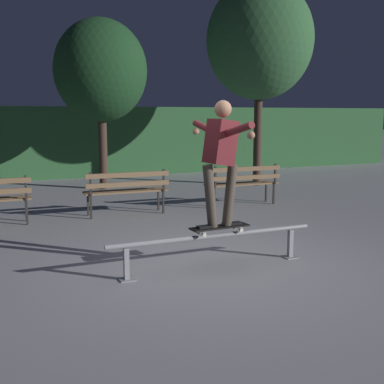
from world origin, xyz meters
TOP-DOWN VIEW (x-y plane):
  - ground_plane at (0.00, 0.00)m, footprint 90.00×90.00m
  - hedge_backdrop at (0.00, 9.92)m, footprint 24.00×1.20m
  - grind_rail at (0.00, -0.11)m, footprint 2.78×0.18m
  - skateboard at (0.07, -0.11)m, footprint 0.79×0.25m
  - skateboarder at (0.08, -0.11)m, footprint 0.62×1.41m
  - park_bench_left_center at (-0.14, 3.43)m, footprint 1.61×0.45m
  - park_bench_right_center at (2.39, 3.43)m, footprint 1.61×0.45m
  - tree_behind_benches at (0.21, 6.93)m, footprint 2.33×2.33m
  - tree_far_right at (4.23, 5.96)m, footprint 2.81×2.81m

SIDE VIEW (x-z plane):
  - ground_plane at x=0.00m, z-range 0.00..0.00m
  - grind_rail at x=0.00m, z-range 0.12..0.57m
  - skateboard at x=0.07m, z-range 0.47..0.56m
  - park_bench_left_center at x=-0.14m, z-range 0.10..0.98m
  - park_bench_right_center at x=2.39m, z-range 0.10..0.98m
  - hedge_backdrop at x=0.00m, z-range 0.00..2.16m
  - skateboarder at x=0.08m, z-range 0.67..2.23m
  - tree_behind_benches at x=0.21m, z-range 0.85..5.15m
  - tree_far_right at x=4.23m, z-range 1.14..6.53m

